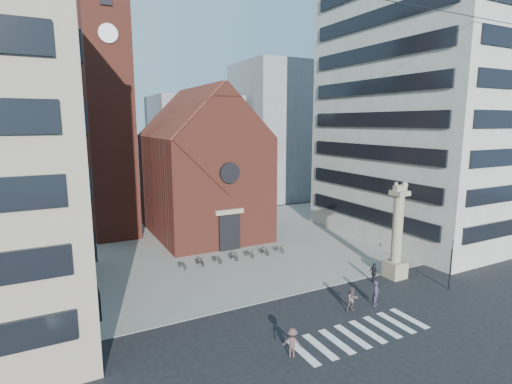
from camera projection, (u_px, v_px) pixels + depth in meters
ground at (325, 316)px, 28.60m from camera, size 120.00×120.00×0.00m
piazza at (222, 245)px, 45.17m from camera, size 46.00×30.00×0.05m
zebra_crossing at (360, 334)px, 26.23m from camera, size 10.20×3.20×0.01m
church at (202, 169)px, 49.05m from camera, size 12.00×16.65×18.00m
campanile at (109, 104)px, 45.72m from camera, size 5.50×5.50×31.20m
building_right at (430, 103)px, 47.26m from camera, size 18.00×22.00×32.00m
bg_block_left at (18, 143)px, 52.44m from camera, size 16.00×14.00×22.00m
bg_block_mid at (195, 150)px, 69.03m from camera, size 14.00×12.00×18.00m
bg_block_right at (283, 131)px, 73.21m from camera, size 16.00×14.00×24.00m
lion_column at (397, 240)px, 35.19m from camera, size 1.63×1.60×8.68m
traffic_light at (451, 263)px, 32.82m from camera, size 0.13×0.16×4.30m
pedestrian_0 at (376, 293)px, 30.15m from camera, size 0.85×0.76×1.96m
pedestrian_1 at (352, 299)px, 29.21m from camera, size 1.01×0.85×1.87m
pedestrian_2 at (374, 273)px, 34.50m from camera, size 0.48×1.05×1.76m
pedestrian_3 at (292, 343)px, 23.57m from camera, size 1.31×1.25×1.79m
scooter_0 at (182, 265)px, 37.67m from camera, size 0.95×1.65×0.82m
scooter_1 at (200, 261)px, 38.48m from camera, size 0.83×1.57×0.91m
scooter_2 at (217, 259)px, 39.30m from camera, size 0.95×1.65×0.82m
scooter_3 at (233, 255)px, 40.10m from camera, size 0.83×1.57×0.91m
scooter_4 at (249, 253)px, 40.92m from camera, size 0.95×1.65×0.82m
scooter_5 at (264, 250)px, 41.73m from camera, size 0.83×1.57×0.91m
scooter_6 at (279, 248)px, 42.55m from camera, size 0.95×1.65×0.82m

